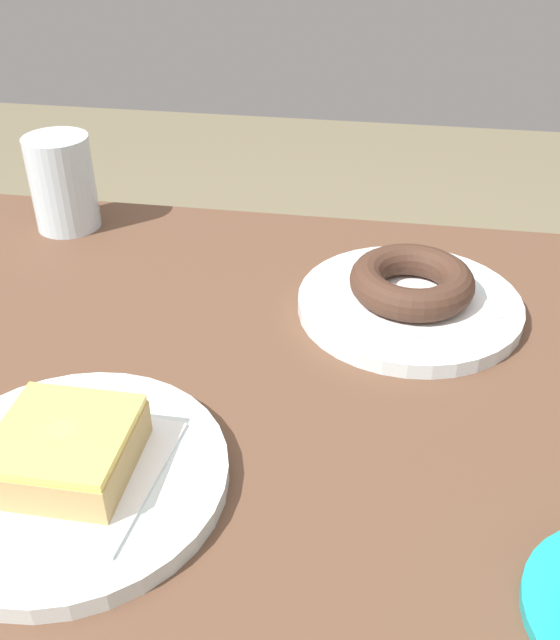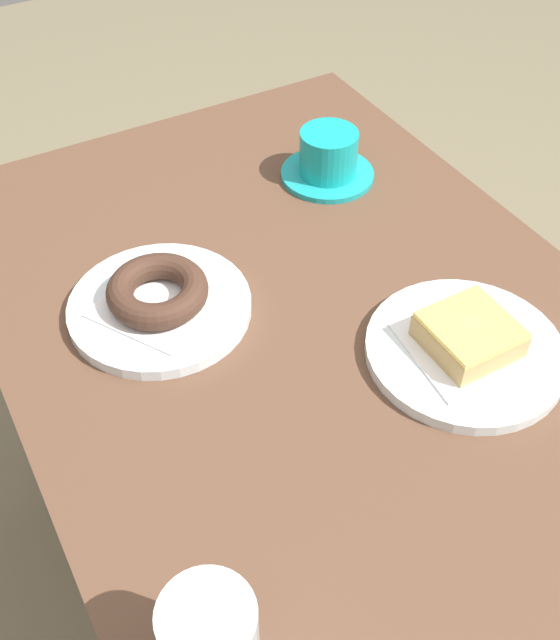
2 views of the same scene
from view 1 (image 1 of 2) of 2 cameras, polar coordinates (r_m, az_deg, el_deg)
table at (r=0.70m, az=-4.31°, el=-11.36°), size 1.16×0.73×0.73m
plate_chocolate_ring at (r=0.75m, az=10.24°, el=1.22°), size 0.23×0.23×0.02m
napkin_chocolate_ring at (r=0.74m, az=10.31°, el=1.83°), size 0.18×0.18×0.00m
donut_chocolate_ring at (r=0.73m, az=10.45°, el=3.05°), size 0.13×0.13×0.03m
plate_glazed_square at (r=0.57m, az=-16.23°, el=-11.90°), size 0.23×0.23×0.02m
napkin_glazed_square at (r=0.56m, az=-16.38°, el=-11.24°), size 0.15×0.15×0.00m
donut_glazed_square at (r=0.55m, az=-16.71°, el=-9.77°), size 0.10×0.10×0.04m
water_glass at (r=0.93m, az=-16.94°, el=10.41°), size 0.08×0.08×0.12m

